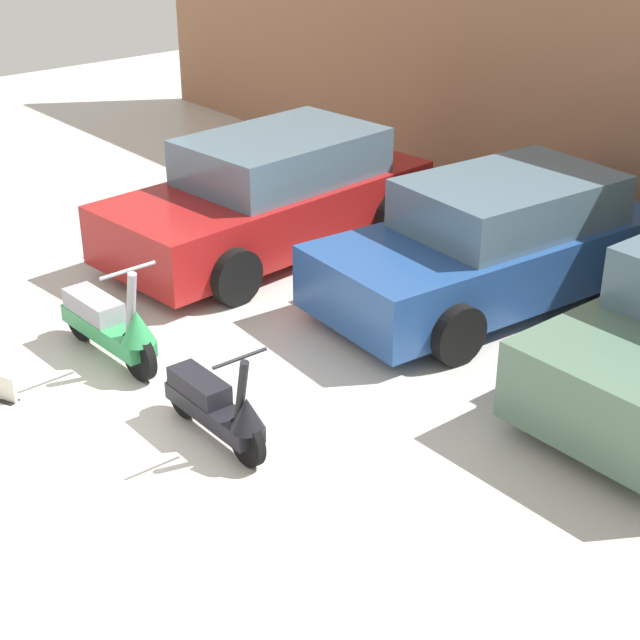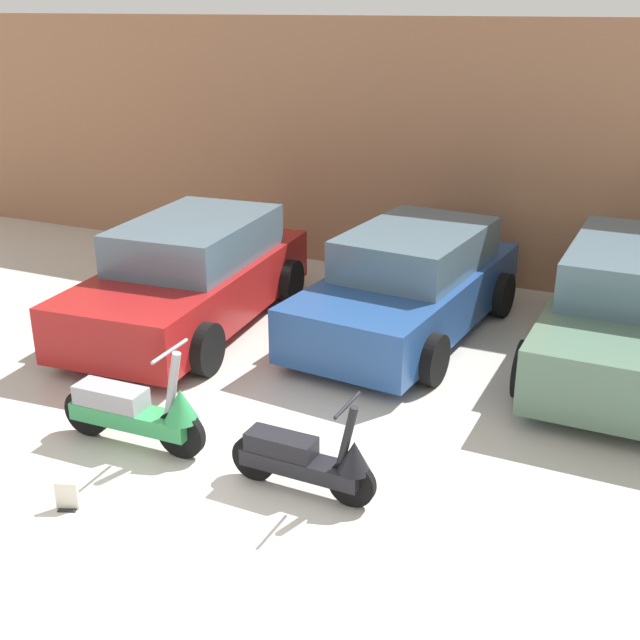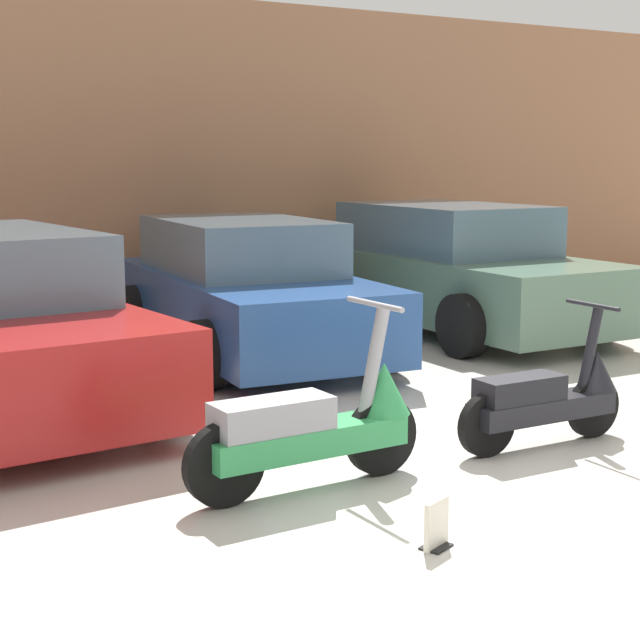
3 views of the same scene
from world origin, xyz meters
TOP-DOWN VIEW (x-y plane):
  - ground_plane at (0.00, 0.00)m, footprint 28.00×28.00m
  - wall_back at (0.00, 7.22)m, footprint 19.60×0.12m
  - scooter_front_left at (-1.21, 0.83)m, footprint 1.61×0.58m
  - scooter_front_right at (0.65, 0.79)m, footprint 1.41×0.51m
  - car_rear_center at (0.22, 4.77)m, footprint 2.23×4.18m
  - car_rear_right at (2.97, 4.89)m, footprint 2.12×4.31m
  - placard_near_left_scooter at (-1.14, -0.31)m, footprint 0.20×0.17m

SIDE VIEW (x-z plane):
  - ground_plane at x=0.00m, z-range 0.00..0.00m
  - placard_near_left_scooter at x=-1.14m, z-range -0.02..0.24m
  - scooter_front_right at x=0.65m, z-range -0.14..0.84m
  - scooter_front_left at x=-1.21m, z-range -0.16..0.96m
  - car_rear_center at x=0.22m, z-range -0.03..1.35m
  - car_rear_right at x=2.97m, z-range -0.03..1.43m
  - wall_back at x=0.00m, z-range 0.00..3.92m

